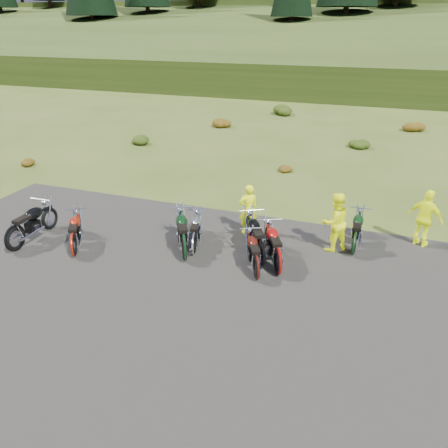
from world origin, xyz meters
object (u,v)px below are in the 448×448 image
at_px(person_middle, 248,210).
at_px(motorcycle_0, 18,251).
at_px(motorcycle_7, 353,255).
at_px(motorcycle_3, 194,254).

bearing_deg(person_middle, motorcycle_0, -0.91).
height_order(motorcycle_0, motorcycle_7, motorcycle_0).
distance_m(motorcycle_0, person_middle, 7.16).
bearing_deg(motorcycle_7, motorcycle_3, 109.60).
distance_m(motorcycle_3, motorcycle_7, 4.72).
relative_size(motorcycle_3, motorcycle_7, 0.93).
bearing_deg(motorcycle_0, person_middle, -61.13).
xyz_separation_m(motorcycle_0, motorcycle_3, (5.09, 1.62, 0.00)).
relative_size(motorcycle_3, person_middle, 1.15).
bearing_deg(motorcycle_0, motorcycle_7, -72.27).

